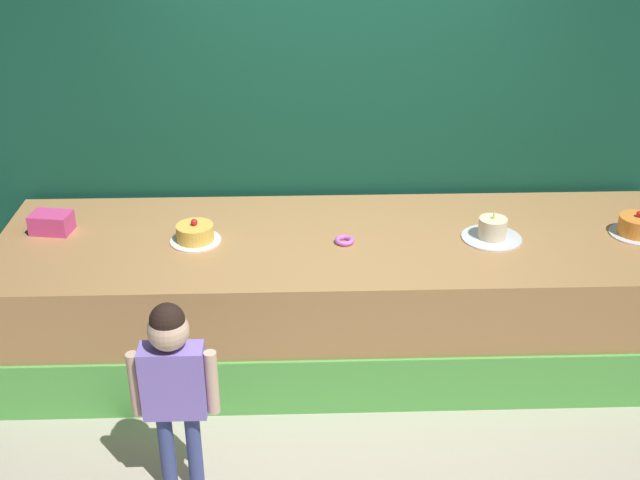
% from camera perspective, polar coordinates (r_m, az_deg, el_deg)
% --- Properties ---
extents(ground_plane, '(12.00, 12.00, 0.00)m').
position_cam_1_polar(ground_plane, '(4.65, 2.07, -12.29)').
color(ground_plane, '#BCB29E').
extents(stage_platform, '(4.18, 1.28, 0.81)m').
position_cam_1_polar(stage_platform, '(4.92, 1.67, -4.04)').
color(stage_platform, '#B27F4C').
rests_on(stage_platform, ground_plane).
extents(curtain_backdrop, '(4.84, 0.08, 2.60)m').
position_cam_1_polar(curtain_backdrop, '(5.21, 1.32, 8.71)').
color(curtain_backdrop, '#144C38').
rests_on(curtain_backdrop, ground_plane).
extents(child_figure, '(0.42, 0.19, 1.09)m').
position_cam_1_polar(child_figure, '(3.80, -10.64, -9.62)').
color(child_figure, '#3F4C8C').
rests_on(child_figure, ground_plane).
extents(pink_box, '(0.26, 0.19, 0.12)m').
position_cam_1_polar(pink_box, '(5.04, -18.92, 1.20)').
color(pink_box, '#E3438B').
rests_on(pink_box, stage_platform).
extents(donut, '(0.12, 0.12, 0.03)m').
position_cam_1_polar(donut, '(4.66, 1.78, -0.03)').
color(donut, '#CC66D8').
rests_on(donut, stage_platform).
extents(cake_left, '(0.30, 0.30, 0.15)m').
position_cam_1_polar(cake_left, '(4.72, -9.06, 0.45)').
color(cake_left, white).
rests_on(cake_left, stage_platform).
extents(cake_center, '(0.36, 0.36, 0.19)m').
position_cam_1_polar(cake_center, '(4.80, 12.39, 0.68)').
color(cake_center, silver).
rests_on(cake_center, stage_platform).
extents(cake_right, '(0.31, 0.31, 0.16)m').
position_cam_1_polar(cake_right, '(5.11, 22.04, 0.92)').
color(cake_right, silver).
rests_on(cake_right, stage_platform).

